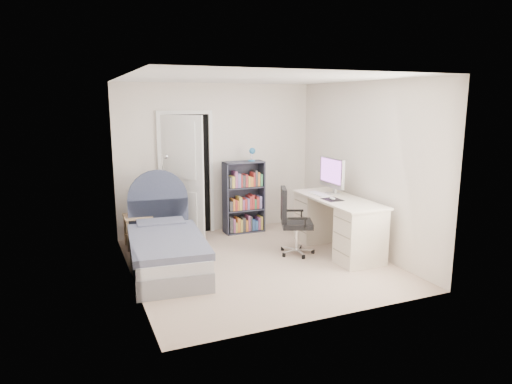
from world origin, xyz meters
name	(u,v)px	position (x,y,z in m)	size (l,w,h in m)	color
room_shell	(258,174)	(0.00, 0.00, 1.25)	(3.50, 3.70, 2.60)	tan
door	(184,175)	(-0.64, 1.57, 1.03)	(0.92, 0.65, 2.06)	black
bed	(166,248)	(-1.22, 0.32, 0.27)	(1.09, 2.03, 1.21)	gray
nightstand	(137,222)	(-1.44, 1.34, 0.39)	(0.40, 0.40, 0.60)	tan
floor_lamp	(165,206)	(-0.97, 1.51, 0.57)	(0.20, 0.20, 1.40)	silver
bookcase	(244,200)	(0.37, 1.50, 0.56)	(0.68, 0.29, 1.45)	#343647
desk	(337,222)	(1.28, 0.02, 0.44)	(0.67, 1.66, 1.37)	beige
office_chair	(292,218)	(0.60, 0.16, 0.54)	(0.57, 0.57, 0.99)	silver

